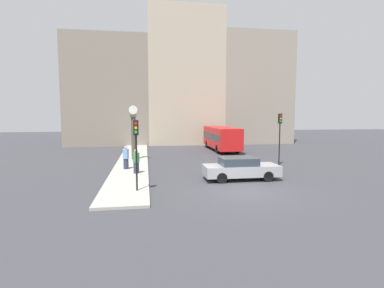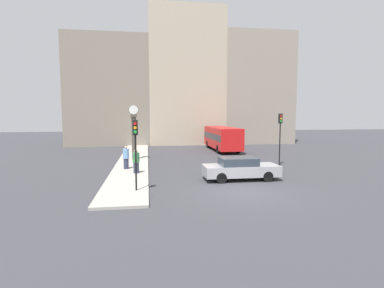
{
  "view_description": "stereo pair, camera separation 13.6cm",
  "coord_description": "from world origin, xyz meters",
  "px_view_note": "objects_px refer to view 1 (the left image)",
  "views": [
    {
      "loc": [
        -5.05,
        -14.64,
        4.0
      ],
      "look_at": [
        -1.82,
        6.08,
        1.95
      ],
      "focal_mm": 28.0,
      "sensor_mm": 36.0,
      "label": 1
    },
    {
      "loc": [
        -4.92,
        -14.66,
        4.0
      ],
      "look_at": [
        -1.82,
        6.08,
        1.95
      ],
      "focal_mm": 28.0,
      "sensor_mm": 36.0,
      "label": 2
    }
  ],
  "objects_px": {
    "street_clock": "(134,134)",
    "pedestrian_green_hoodie": "(136,161)",
    "sedan_car": "(240,168)",
    "pedestrian_blue_stripe": "(126,158)",
    "bus_distant": "(221,137)",
    "traffic_light_far": "(280,129)",
    "traffic_light_near": "(136,140)"
  },
  "relations": [
    {
      "from": "pedestrian_green_hoodie",
      "to": "pedestrian_blue_stripe",
      "type": "relative_size",
      "value": 0.97
    },
    {
      "from": "bus_distant",
      "to": "pedestrian_green_hoodie",
      "type": "distance_m",
      "value": 15.67
    },
    {
      "from": "traffic_light_far",
      "to": "pedestrian_green_hoodie",
      "type": "height_order",
      "value": "traffic_light_far"
    },
    {
      "from": "sedan_car",
      "to": "pedestrian_blue_stripe",
      "type": "distance_m",
      "value": 8.28
    },
    {
      "from": "pedestrian_blue_stripe",
      "to": "pedestrian_green_hoodie",
      "type": "bearing_deg",
      "value": -65.53
    },
    {
      "from": "bus_distant",
      "to": "pedestrian_green_hoodie",
      "type": "relative_size",
      "value": 5.38
    },
    {
      "from": "traffic_light_near",
      "to": "traffic_light_far",
      "type": "xyz_separation_m",
      "value": [
        10.82,
        6.65,
        0.19
      ]
    },
    {
      "from": "street_clock",
      "to": "pedestrian_green_hoodie",
      "type": "height_order",
      "value": "street_clock"
    },
    {
      "from": "bus_distant",
      "to": "pedestrian_green_hoodie",
      "type": "height_order",
      "value": "bus_distant"
    },
    {
      "from": "street_clock",
      "to": "traffic_light_far",
      "type": "bearing_deg",
      "value": -21.09
    },
    {
      "from": "street_clock",
      "to": "pedestrian_green_hoodie",
      "type": "bearing_deg",
      "value": -86.51
    },
    {
      "from": "traffic_light_near",
      "to": "pedestrian_green_hoodie",
      "type": "height_order",
      "value": "traffic_light_near"
    },
    {
      "from": "street_clock",
      "to": "traffic_light_near",
      "type": "bearing_deg",
      "value": -87.11
    },
    {
      "from": "bus_distant",
      "to": "street_clock",
      "type": "height_order",
      "value": "street_clock"
    },
    {
      "from": "traffic_light_far",
      "to": "pedestrian_green_hoodie",
      "type": "distance_m",
      "value": 11.34
    },
    {
      "from": "pedestrian_green_hoodie",
      "to": "sedan_car",
      "type": "bearing_deg",
      "value": -20.63
    },
    {
      "from": "sedan_car",
      "to": "street_clock",
      "type": "bearing_deg",
      "value": 127.75
    },
    {
      "from": "street_clock",
      "to": "pedestrian_blue_stripe",
      "type": "relative_size",
      "value": 2.85
    },
    {
      "from": "street_clock",
      "to": "pedestrian_blue_stripe",
      "type": "distance_m",
      "value": 4.89
    },
    {
      "from": "sedan_car",
      "to": "bus_distant",
      "type": "xyz_separation_m",
      "value": [
        2.68,
        15.17,
        0.79
      ]
    },
    {
      "from": "sedan_car",
      "to": "pedestrian_blue_stripe",
      "type": "xyz_separation_m",
      "value": [
        -7.18,
        4.11,
        0.24
      ]
    },
    {
      "from": "bus_distant",
      "to": "pedestrian_green_hoodie",
      "type": "bearing_deg",
      "value": -125.47
    },
    {
      "from": "traffic_light_far",
      "to": "pedestrian_blue_stripe",
      "type": "height_order",
      "value": "traffic_light_far"
    },
    {
      "from": "bus_distant",
      "to": "pedestrian_blue_stripe",
      "type": "xyz_separation_m",
      "value": [
        -9.86,
        -11.06,
        -0.55
      ]
    },
    {
      "from": "bus_distant",
      "to": "sedan_car",
      "type": "bearing_deg",
      "value": -100.03
    },
    {
      "from": "pedestrian_green_hoodie",
      "to": "street_clock",
      "type": "bearing_deg",
      "value": 93.49
    },
    {
      "from": "bus_distant",
      "to": "pedestrian_blue_stripe",
      "type": "distance_m",
      "value": 14.83
    },
    {
      "from": "pedestrian_green_hoodie",
      "to": "traffic_light_near",
      "type": "bearing_deg",
      "value": -87.94
    },
    {
      "from": "pedestrian_blue_stripe",
      "to": "street_clock",
      "type": "bearing_deg",
      "value": 85.27
    },
    {
      "from": "sedan_car",
      "to": "traffic_light_far",
      "type": "bearing_deg",
      "value": 43.78
    },
    {
      "from": "traffic_light_near",
      "to": "traffic_light_far",
      "type": "relative_size",
      "value": 0.88
    },
    {
      "from": "bus_distant",
      "to": "traffic_light_far",
      "type": "xyz_separation_m",
      "value": [
        1.9,
        -10.78,
        1.42
      ]
    }
  ]
}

